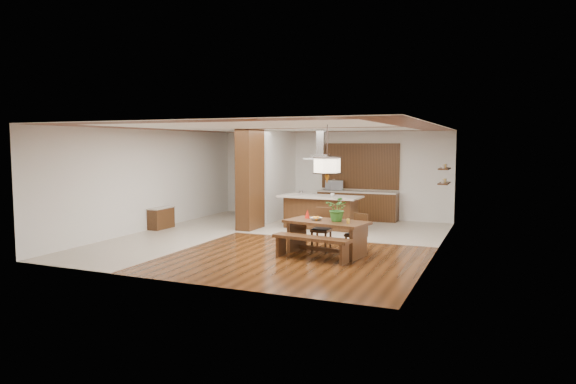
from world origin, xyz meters
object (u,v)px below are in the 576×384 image
at_px(dining_table, 327,230).
at_px(dining_chair_left, 321,228).
at_px(hallway_console, 161,218).
at_px(kitchen_island, 321,212).
at_px(dining_chair_right, 356,233).
at_px(fruit_bowl, 316,219).
at_px(island_cup, 332,195).
at_px(foliage_plant, 338,209).
at_px(pendant_lantern, 327,154).
at_px(dining_bench, 311,248).
at_px(microwave, 334,185).
at_px(range_hood, 321,144).

xyz_separation_m(dining_table, dining_chair_left, (-0.34, 0.63, -0.08)).
distance_m(hallway_console, dining_chair_left, 5.29).
bearing_deg(dining_table, kitchen_island, 111.41).
xyz_separation_m(dining_chair_right, fruit_bowl, (-0.81, -0.46, 0.35)).
height_order(hallway_console, kitchen_island, kitchen_island).
relative_size(dining_chair_left, dining_chair_right, 1.08).
relative_size(dining_table, dining_chair_right, 2.22).
xyz_separation_m(fruit_bowl, island_cup, (-0.64, 3.18, 0.23)).
bearing_deg(foliage_plant, pendant_lantern, -176.70).
bearing_deg(dining_bench, kitchen_island, 106.51).
height_order(hallway_console, microwave, microwave).
distance_m(dining_table, island_cup, 3.35).
bearing_deg(island_cup, dining_chair_left, -77.73).
distance_m(dining_bench, range_hood, 4.67).
distance_m(foliage_plant, kitchen_island, 3.66).
bearing_deg(foliage_plant, dining_chair_left, 133.92).
relative_size(foliage_plant, fruit_bowl, 2.20).
distance_m(dining_table, dining_bench, 0.73).
xyz_separation_m(hallway_console, dining_chair_right, (6.12, -0.96, 0.13)).
bearing_deg(dining_chair_left, hallway_console, 173.22).
relative_size(hallway_console, kitchen_island, 0.37).
bearing_deg(microwave, kitchen_island, -102.25).
height_order(dining_chair_right, pendant_lantern, pendant_lantern).
distance_m(dining_chair_right, foliage_plant, 0.80).
bearing_deg(fruit_bowl, range_hood, 107.45).
distance_m(fruit_bowl, range_hood, 3.83).
xyz_separation_m(dining_chair_right, foliage_plant, (-0.30, -0.45, 0.60)).
distance_m(dining_chair_right, pendant_lantern, 1.94).
relative_size(foliage_plant, range_hood, 0.62).
bearing_deg(pendant_lantern, fruit_bowl, 178.84).
xyz_separation_m(island_cup, microwave, (-0.67, 2.24, 0.09)).
xyz_separation_m(hallway_console, dining_bench, (5.44, -2.07, -0.07)).
bearing_deg(dining_chair_left, foliage_plant, -44.24).
bearing_deg(kitchen_island, range_hood, 92.20).
bearing_deg(kitchen_island, dining_chair_right, -54.72).
bearing_deg(hallway_console, dining_bench, -20.83).
relative_size(hallway_console, pendant_lantern, 0.67).
bearing_deg(dining_bench, island_cup, 101.43).
distance_m(pendant_lantern, foliage_plant, 1.23).
relative_size(dining_bench, dining_chair_right, 2.01).
xyz_separation_m(dining_chair_right, kitchen_island, (-1.84, 2.83, 0.06)).
xyz_separation_m(dining_chair_left, island_cup, (-0.56, 2.56, 0.54)).
relative_size(dining_chair_right, range_hood, 0.98).
xyz_separation_m(pendant_lantern, island_cup, (-0.90, 3.19, -1.22)).
xyz_separation_m(dining_chair_left, pendant_lantern, (0.34, -0.63, 1.77)).
bearing_deg(dining_chair_right, kitchen_island, 145.07).
bearing_deg(microwave, hallway_console, -154.69).
relative_size(hallway_console, dining_table, 0.45).
bearing_deg(dining_chair_left, microwave, 106.21).
relative_size(dining_chair_left, island_cup, 8.34).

